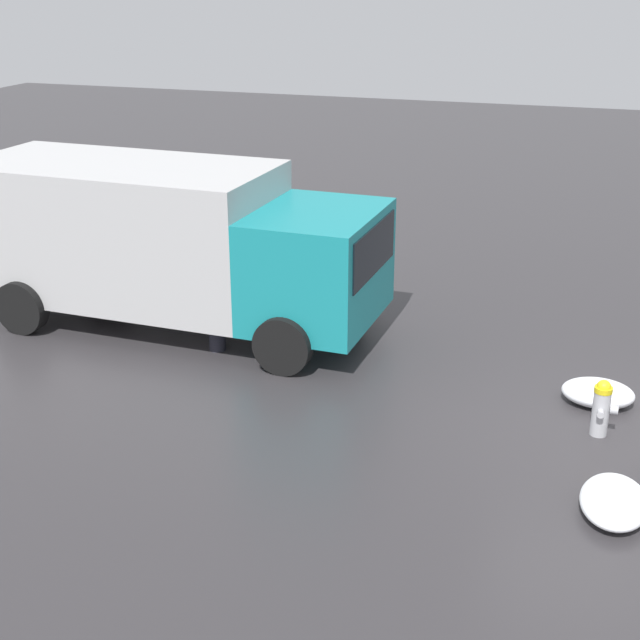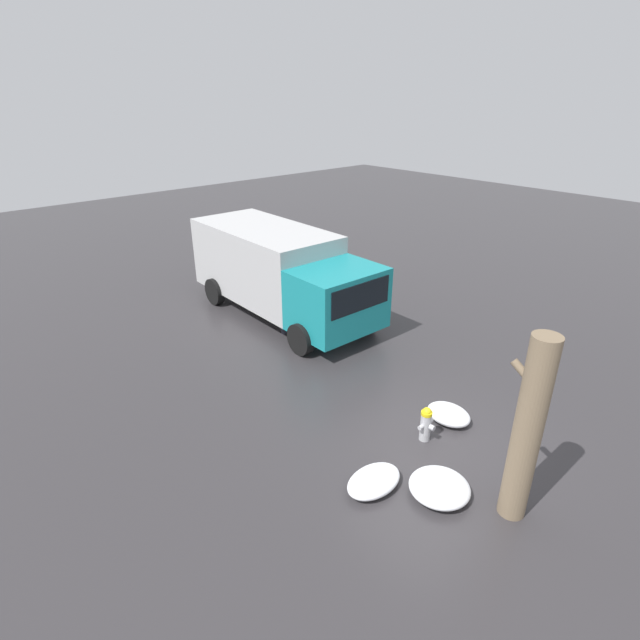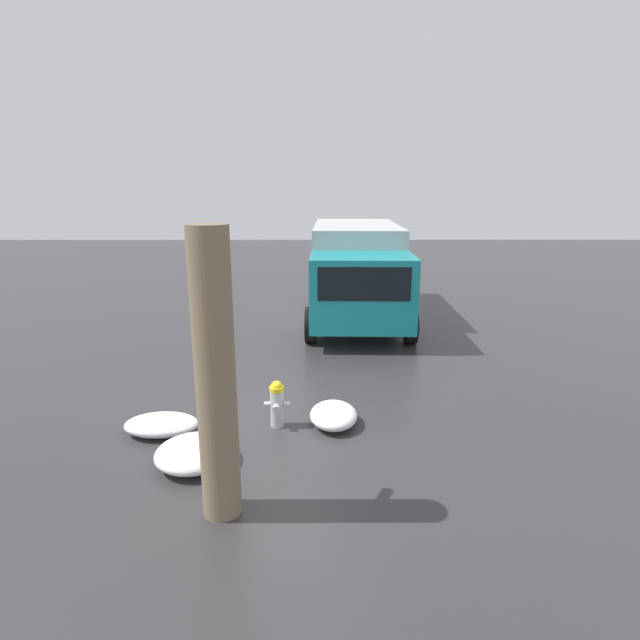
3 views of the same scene
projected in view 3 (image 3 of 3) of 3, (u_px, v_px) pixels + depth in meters
The scene contains 8 objects.
ground_plane at pixel (278, 426), 8.14m from camera, with size 60.00×60.00×0.00m, color #333033.
fire_hydrant at pixel (277, 403), 8.03m from camera, with size 0.33×0.42×0.78m.
tree_trunk at pixel (216, 378), 5.56m from camera, with size 0.70×0.46×3.40m.
delivery_truck at pixel (356, 267), 14.68m from camera, with size 7.06×2.93×2.70m.
pedestrian at pixel (329, 293), 13.58m from camera, with size 0.39×0.39×1.78m.
snow_pile_by_hydrant at pixel (334, 415), 8.15m from camera, with size 0.99×0.77×0.33m.
snow_pile_curbside at pixel (162, 425), 7.87m from camera, with size 0.75×1.16×0.28m.
snow_pile_by_tree at pixel (194, 453), 6.99m from camera, with size 1.10×1.09×0.33m.
Camera 3 is at (-7.42, -0.65, 3.76)m, focal length 28.00 mm.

